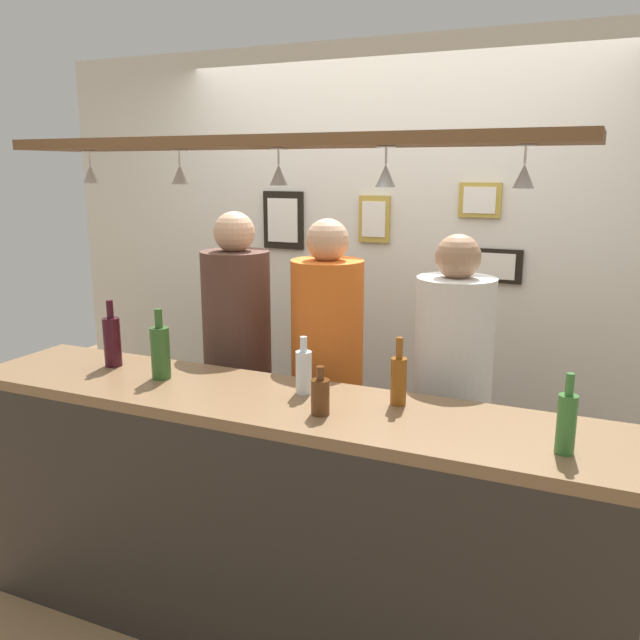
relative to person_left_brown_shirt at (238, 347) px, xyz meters
name	(u,v)px	position (x,y,z in m)	size (l,w,h in m)	color
ground_plane	(311,585)	(0.53, -0.27, -1.03)	(8.00, 8.00, 0.00)	olive
back_wall	(391,278)	(0.53, 0.83, 0.27)	(4.40, 0.06, 2.60)	silver
bar_counter	(255,496)	(0.53, -0.78, -0.33)	(2.70, 0.55, 1.05)	brown
overhead_glass_rack	(275,142)	(0.53, -0.57, 0.97)	(2.20, 0.36, 0.04)	brown
hanging_wineglass_far_left	(91,173)	(-0.36, -0.55, 0.86)	(0.07, 0.07, 0.13)	silver
hanging_wineglass_left	(180,173)	(0.09, -0.54, 0.86)	(0.07, 0.07, 0.13)	silver
hanging_wineglass_center_left	(280,174)	(0.53, -0.54, 0.86)	(0.07, 0.07, 0.13)	silver
hanging_wineglass_center	(386,174)	(0.97, -0.62, 0.86)	(0.07, 0.07, 0.13)	silver
hanging_wineglass_center_right	(524,175)	(1.41, -0.57, 0.86)	(0.07, 0.07, 0.13)	silver
person_left_brown_shirt	(238,347)	(0.00, 0.00, 0.00)	(0.34, 0.34, 1.71)	#2D334C
person_middle_orange_shirt	(327,361)	(0.49, 0.00, -0.01)	(0.34, 0.34, 1.69)	#2D334C
person_right_white_patterned_shirt	(452,383)	(1.09, 0.00, -0.04)	(0.34, 0.34, 1.65)	#2D334C
bottle_wine_dark_red	(112,340)	(-0.32, -0.53, 0.13)	(0.08, 0.08, 0.30)	#380F19
bottle_beer_brown_stubby	(320,396)	(0.77, -0.70, 0.08)	(0.07, 0.07, 0.18)	#512D14
bottle_beer_green_import	(567,422)	(1.60, -0.70, 0.12)	(0.06, 0.06, 0.26)	#336B2D
bottle_champagne_green	(160,351)	(-0.02, -0.59, 0.13)	(0.08, 0.08, 0.30)	#2D5623
bottle_beer_amber_tall	(399,379)	(0.99, -0.49, 0.11)	(0.06, 0.06, 0.26)	brown
bottle_soda_clear	(304,371)	(0.62, -0.52, 0.10)	(0.06, 0.06, 0.23)	silver
picture_frame_crest	(374,219)	(0.44, 0.79, 0.60)	(0.18, 0.02, 0.26)	#B29338
picture_frame_caricature	(283,220)	(-0.14, 0.79, 0.58)	(0.26, 0.02, 0.34)	black
picture_frame_lower_pair	(493,266)	(1.11, 0.79, 0.37)	(0.30, 0.02, 0.18)	black
picture_frame_upper_small	(480,200)	(1.02, 0.79, 0.72)	(0.22, 0.02, 0.18)	#B29338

